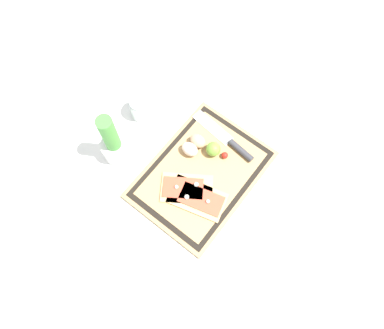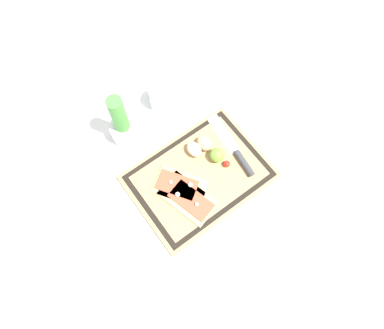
# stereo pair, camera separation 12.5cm
# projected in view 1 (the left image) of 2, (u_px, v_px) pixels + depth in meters

# --- Properties ---
(ground_plane) EXTENTS (6.00, 6.00, 0.00)m
(ground_plane) POSITION_uv_depth(u_px,v_px,m) (202.00, 175.00, 1.28)
(ground_plane) COLOR white
(cutting_board) EXTENTS (0.46, 0.33, 0.02)m
(cutting_board) POSITION_uv_depth(u_px,v_px,m) (202.00, 174.00, 1.27)
(cutting_board) COLOR tan
(cutting_board) RESTS_ON ground_plane
(pizza_slice_near) EXTENTS (0.15, 0.20, 0.02)m
(pizza_slice_near) POSITION_uv_depth(u_px,v_px,m) (198.00, 198.00, 1.22)
(pizza_slice_near) COLOR tan
(pizza_slice_near) RESTS_ON cutting_board
(pizza_slice_far) EXTENTS (0.18, 0.20, 0.02)m
(pizza_slice_far) POSITION_uv_depth(u_px,v_px,m) (186.00, 188.00, 1.23)
(pizza_slice_far) COLOR tan
(pizza_slice_far) RESTS_ON cutting_board
(knife) EXTENTS (0.06, 0.26, 0.02)m
(knife) POSITION_uv_depth(u_px,v_px,m) (233.00, 144.00, 1.29)
(knife) COLOR silver
(knife) RESTS_ON cutting_board
(egg_brown) EXTENTS (0.04, 0.06, 0.04)m
(egg_brown) POSITION_uv_depth(u_px,v_px,m) (198.00, 141.00, 1.28)
(egg_brown) COLOR tan
(egg_brown) RESTS_ON cutting_board
(egg_pink) EXTENTS (0.04, 0.06, 0.04)m
(egg_pink) POSITION_uv_depth(u_px,v_px,m) (190.00, 149.00, 1.27)
(egg_pink) COLOR beige
(egg_pink) RESTS_ON cutting_board
(lime) EXTENTS (0.05, 0.05, 0.05)m
(lime) POSITION_uv_depth(u_px,v_px,m) (213.00, 149.00, 1.27)
(lime) COLOR #70A838
(lime) RESTS_ON cutting_board
(cherry_tomato_red) EXTENTS (0.02, 0.02, 0.02)m
(cherry_tomato_red) POSITION_uv_depth(u_px,v_px,m) (225.00, 155.00, 1.27)
(cherry_tomato_red) COLOR red
(cherry_tomato_red) RESTS_ON cutting_board
(herb_pot) EXTENTS (0.09, 0.09, 0.24)m
(herb_pot) POSITION_uv_depth(u_px,v_px,m) (114.00, 144.00, 1.23)
(herb_pot) COLOR white
(herb_pot) RESTS_ON ground_plane
(sauce_jar) EXTENTS (0.08, 0.08, 0.09)m
(sauce_jar) POSITION_uv_depth(u_px,v_px,m) (142.00, 107.00, 1.33)
(sauce_jar) COLOR silver
(sauce_jar) RESTS_ON ground_plane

